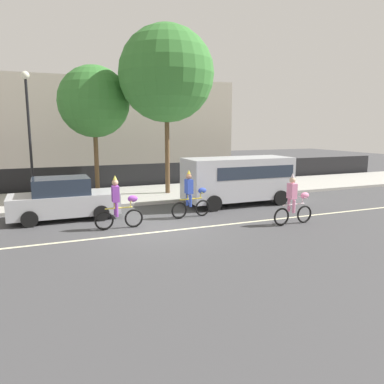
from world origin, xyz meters
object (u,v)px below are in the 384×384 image
parked_van_silver (239,177)px  parade_cyclist_cobalt (191,197)px  parade_cyclist_pink (294,202)px  parade_cyclist_purple (119,205)px  street_lamp_post (28,118)px  parked_car_silver (64,199)px

parked_van_silver → parade_cyclist_cobalt: bearing=-151.8°
parked_van_silver → parade_cyclist_pink: bearing=-89.7°
parade_cyclist_pink → parked_van_silver: bearing=90.3°
parade_cyclist_purple → street_lamp_post: (-2.84, 5.75, 3.15)m
parade_cyclist_cobalt → parked_van_silver: (3.07, 1.65, 0.44)m
parade_cyclist_pink → parked_van_silver: size_ratio=0.38×
parade_cyclist_pink → street_lamp_post: bearing=139.7°
parade_cyclist_pink → parked_car_silver: (-7.81, 4.10, -0.06)m
parked_car_silver → parked_van_silver: bearing=-0.1°
parade_cyclist_pink → street_lamp_post: 12.12m
parked_van_silver → street_lamp_post: bearing=158.6°
parade_cyclist_purple → street_lamp_post: 7.14m
parade_cyclist_cobalt → street_lamp_post: 8.39m
parade_cyclist_pink → parked_car_silver: size_ratio=0.47×
parked_van_silver → parked_car_silver: (-7.79, 0.01, -0.50)m
parade_cyclist_pink → parked_car_silver: parade_cyclist_pink is taller
parked_car_silver → parade_cyclist_cobalt: bearing=-19.3°
street_lamp_post → parade_cyclist_pink: bearing=-40.3°
parade_cyclist_purple → parade_cyclist_pink: bearing=-16.7°
parade_cyclist_cobalt → parked_van_silver: size_ratio=0.38×
parked_van_silver → parked_car_silver: size_ratio=1.22×
parade_cyclist_cobalt → parked_car_silver: (-4.72, 1.66, -0.06)m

